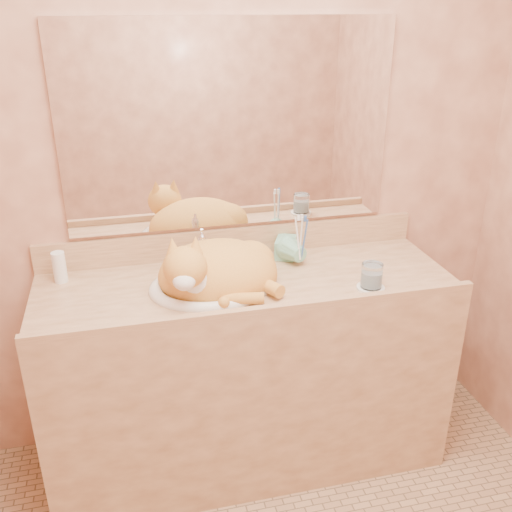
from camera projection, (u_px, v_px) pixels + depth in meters
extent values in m
cube|color=#985B45|center=(231.00, 162.00, 2.27)|extent=(2.40, 0.02, 2.50)
cube|color=white|center=(231.00, 127.00, 2.20)|extent=(1.30, 0.02, 0.80)
imported|color=#70B396|center=(284.00, 242.00, 2.32)|extent=(0.11, 0.11, 0.18)
imported|color=#70B396|center=(301.00, 256.00, 2.29)|extent=(0.14, 0.14, 0.10)
cylinder|color=white|center=(371.00, 288.00, 2.13)|extent=(0.10, 0.10, 0.01)
cylinder|color=silver|center=(372.00, 276.00, 2.11)|extent=(0.08, 0.08, 0.09)
cylinder|color=white|center=(59.00, 267.00, 2.17)|extent=(0.05, 0.05, 0.12)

